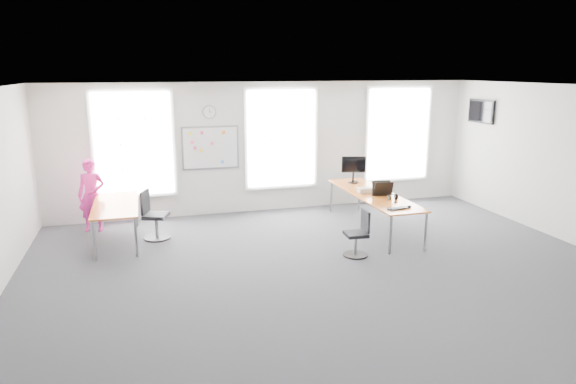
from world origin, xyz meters
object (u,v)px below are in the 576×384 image
object	(u,v)px
keyboard	(398,209)
monitor	(354,167)
person	(92,195)
desk_right	(373,196)
chair_right	(358,236)
desk_left	(116,207)
headphones	(392,197)
chair_left	(153,218)

from	to	relation	value
keyboard	monitor	distance (m)	2.33
person	keyboard	distance (m)	6.16
person	desk_right	bearing A→B (deg)	-4.87
chair_right	desk_right	bearing A→B (deg)	149.79
desk_left	person	bearing A→B (deg)	120.07
desk_left	keyboard	size ratio (longest dim) A/B	5.16
headphones	monitor	xyz separation A→B (m)	(-0.14, 1.64, 0.31)
desk_right	desk_left	distance (m)	5.15
headphones	person	bearing A→B (deg)	169.48
desk_left	chair_left	world-z (taller)	chair_left
desk_left	keyboard	distance (m)	5.35
desk_left	chair_right	bearing A→B (deg)	-25.79
chair_left	person	bearing A→B (deg)	72.77
desk_right	chair_right	size ratio (longest dim) A/B	3.72
desk_right	monitor	distance (m)	1.14
chair_left	person	xyz separation A→B (m)	(-1.18, 0.89, 0.32)
desk_right	headphones	distance (m)	0.59
desk_right	desk_left	world-z (taller)	desk_right
person	monitor	distance (m)	5.65
person	keyboard	xyz separation A→B (m)	(5.52, -2.73, 0.02)
keyboard	headphones	xyz separation A→B (m)	(0.23, 0.67, 0.04)
headphones	monitor	world-z (taller)	monitor
desk_right	person	bearing A→B (deg)	165.13
chair_right	chair_left	distance (m)	4.03
desk_right	monitor	xyz separation A→B (m)	(0.00, 1.07, 0.41)
chair_right	keyboard	distance (m)	0.94
keyboard	person	bearing A→B (deg)	137.56
desk_left	headphones	world-z (taller)	headphones
desk_right	person	distance (m)	5.81
chair_right	headphones	xyz separation A→B (m)	(1.07, 0.83, 0.45)
chair_left	monitor	world-z (taller)	monitor
chair_left	headphones	distance (m)	4.74
desk_left	desk_right	bearing A→B (deg)	-6.99
desk_right	headphones	bearing A→B (deg)	-76.34
chair_right	headphones	world-z (taller)	headphones
chair_left	keyboard	world-z (taller)	chair_left
desk_right	person	xyz separation A→B (m)	(-5.62, 1.49, 0.04)
desk_left	chair_left	size ratio (longest dim) A/B	2.13
chair_left	headphones	world-z (taller)	chair_left
keyboard	headphones	distance (m)	0.71
desk_right	chair_right	bearing A→B (deg)	-123.80
monitor	keyboard	bearing A→B (deg)	-76.64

